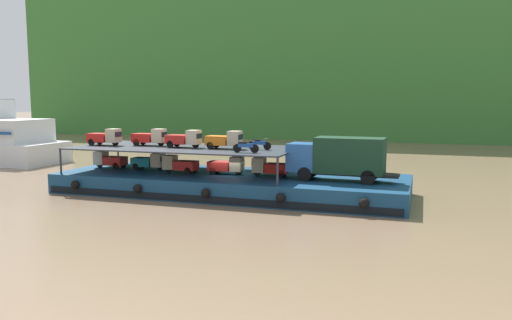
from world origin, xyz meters
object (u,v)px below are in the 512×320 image
Objects in this scene: cargo_barge at (230,184)px; mini_truck_upper_mid at (150,137)px; mini_truck_upper_bow at (225,140)px; mini_truck_lower_mid at (180,164)px; motorcycle_upper_port at (246,147)px; mini_truck_lower_stern at (109,160)px; mini_truck_upper_fore at (184,139)px; mini_truck_lower_aft at (149,161)px; mini_truck_lower_fore at (227,165)px; covered_lorry at (339,157)px; mini_truck_lower_bow at (270,167)px; mini_truck_upper_stern at (105,137)px; motorcycle_upper_centre at (259,144)px.

mini_truck_upper_mid is (-7.07, 0.31, 3.44)m from cargo_barge.
mini_truck_upper_bow is (-0.27, -0.27, 3.44)m from cargo_barge.
mini_truck_lower_mid is at bearing -172.01° from cargo_barge.
motorcycle_upper_port reaches higher than cargo_barge.
mini_truck_lower_stern is 7.53m from mini_truck_upper_fore.
mini_truck_lower_stern is at bearing 177.46° from mini_truck_upper_bow.
mini_truck_lower_aft is 2.01m from mini_truck_upper_mid.
mini_truck_lower_fore is 2.02m from mini_truck_upper_bow.
cargo_barge is 1.46m from mini_truck_lower_fore.
covered_lorry is 2.84× the size of mini_truck_lower_bow.
motorcycle_upper_centre is at bearing 3.21° from mini_truck_upper_stern.
covered_lorry is 4.16× the size of motorcycle_upper_port.
mini_truck_lower_mid is 1.45× the size of motorcycle_upper_centre.
mini_truck_upper_fore reaches higher than mini_truck_lower_bow.
mini_truck_lower_bow is 1.47× the size of motorcycle_upper_centre.
mini_truck_lower_stern is 1.00× the size of mini_truck_upper_mid.
motorcycle_upper_port is 1.00× the size of motorcycle_upper_centre.
mini_truck_upper_stern reaches higher than covered_lorry.
mini_truck_upper_stern is at bearing -176.79° from motorcycle_upper_centre.
mini_truck_lower_mid is 0.99× the size of mini_truck_lower_fore.
mini_truck_upper_stern reaches higher than mini_truck_lower_mid.
mini_truck_upper_bow is (6.80, -0.58, 0.00)m from mini_truck_upper_mid.
motorcycle_upper_centre is at bearing 0.31° from mini_truck_lower_fore.
covered_lorry is at bearing -1.60° from mini_truck_lower_stern.
mini_truck_upper_bow is at bearing -173.21° from mini_truck_lower_bow.
motorcycle_upper_centre is at bearing -0.73° from mini_truck_lower_stern.
mini_truck_lower_stern is 6.99m from mini_truck_lower_mid.
mini_truck_upper_stern and mini_truck_upper_mid have the same top height.
mini_truck_lower_stern is 10.85m from mini_truck_upper_bow.
mini_truck_lower_bow is 1.92m from motorcycle_upper_centre.
mini_truck_lower_stern is 0.99× the size of mini_truck_upper_stern.
cargo_barge is 7.38m from mini_truck_lower_aft.
mini_truck_upper_stern reaches higher than mini_truck_lower_aft.
mini_truck_upper_mid and mini_truck_upper_fore have the same top height.
mini_truck_upper_stern and mini_truck_upper_fore have the same top height.
motorcycle_upper_port and motorcycle_upper_centre have the same top height.
motorcycle_upper_centre is at bearing -172.09° from mini_truck_lower_bow.
mini_truck_lower_aft is 0.99× the size of mini_truck_lower_bow.
mini_truck_lower_mid is 6.64m from motorcycle_upper_centre.
mini_truck_lower_aft is 1.00× the size of mini_truck_lower_mid.
mini_truck_upper_fore is at bearing -10.37° from mini_truck_lower_aft.
mini_truck_upper_fore is 3.41m from mini_truck_upper_bow.
mini_truck_upper_bow reaches higher than mini_truck_lower_bow.
mini_truck_lower_stern is 1.44× the size of motorcycle_upper_port.
covered_lorry reaches higher than mini_truck_lower_fore.
mini_truck_lower_stern is (-19.37, 0.54, -1.00)m from covered_lorry.
mini_truck_upper_mid is 3.44m from mini_truck_upper_fore.
mini_truck_lower_stern is 14.13m from mini_truck_lower_bow.
mini_truck_upper_mid is at bearing 164.34° from mini_truck_lower_mid.
mini_truck_upper_stern is 1.46× the size of motorcycle_upper_port.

